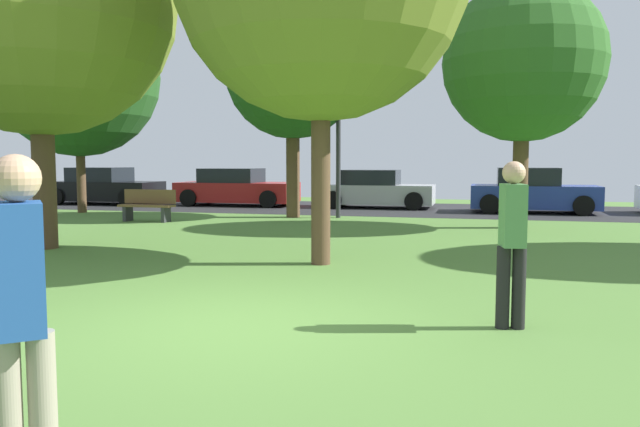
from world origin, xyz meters
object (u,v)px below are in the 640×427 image
object	(u,v)px
oak_tree_right	(523,62)
maple_tree_far	(293,71)
parked_car_silver	(375,190)
street_lamp_post	(338,143)
parked_car_black	(104,187)
park_bench	(148,205)
parked_car_blue	(532,192)
maple_tree_near	(78,76)
person_catcher	(21,311)
frisbee_disc	(15,162)
person_thrower	(18,239)
person_bystander	(512,236)
parked_car_red	(236,188)

from	to	relation	value
oak_tree_right	maple_tree_far	bearing A→B (deg)	167.76
parked_car_silver	street_lamp_post	bearing A→B (deg)	-95.85
parked_car_black	street_lamp_post	xyz separation A→B (m)	(10.31, -3.45, 1.59)
park_bench	parked_car_blue	bearing A→B (deg)	-151.57
maple_tree_near	person_catcher	xyz separation A→B (m)	(10.63, -15.37, -3.48)
maple_tree_far	frisbee_disc	size ratio (longest dim) A/B	17.17
maple_tree_far	park_bench	world-z (taller)	maple_tree_far
person_thrower	parked_car_black	xyz separation A→B (m)	(-9.50, 15.87, -0.21)
maple_tree_far	person_catcher	xyz separation A→B (m)	(3.35, -15.51, -3.39)
person_thrower	maple_tree_far	bearing A→B (deg)	142.02
parked_car_black	parked_car_blue	bearing A→B (deg)	-0.17
person_catcher	parked_car_silver	world-z (taller)	person_catcher
parked_car_black	parked_car_silver	bearing A→B (deg)	4.00
parked_car_black	frisbee_disc	bearing A→B (deg)	-58.37
person_bystander	parked_car_black	distance (m)	21.12
person_catcher	person_thrower	bearing A→B (deg)	-0.00
oak_tree_right	maple_tree_near	distance (m)	13.85
person_thrower	parked_car_blue	world-z (taller)	person_thrower
frisbee_disc	park_bench	xyz separation A→B (m)	(-5.14, 11.11, -1.26)
park_bench	person_thrower	bearing A→B (deg)	112.70
parked_car_silver	park_bench	world-z (taller)	parked_car_silver
parked_car_red	park_bench	distance (m)	6.46
maple_tree_far	person_thrower	size ratio (longest dim) A/B	4.06
street_lamp_post	maple_tree_near	bearing A→B (deg)	-178.13
parked_car_blue	maple_tree_near	bearing A→B (deg)	-165.72
maple_tree_near	person_bystander	bearing A→B (deg)	-40.74
person_bystander	person_thrower	bearing A→B (deg)	88.40
maple_tree_far	street_lamp_post	world-z (taller)	maple_tree_far
parked_car_red	person_bystander	bearing A→B (deg)	-58.90
person_catcher	parked_car_red	xyz separation A→B (m)	(-6.91, 19.68, -0.34)
maple_tree_near	frisbee_disc	size ratio (longest dim) A/B	18.94
person_thrower	park_bench	xyz separation A→B (m)	(-4.18, 9.98, -0.40)
maple_tree_near	parked_car_blue	world-z (taller)	maple_tree_near
maple_tree_far	person_bystander	world-z (taller)	maple_tree_far
maple_tree_far	person_thrower	distance (m)	12.78
maple_tree_far	parked_car_red	size ratio (longest dim) A/B	1.42
maple_tree_far	maple_tree_near	world-z (taller)	maple_tree_near
parked_car_red	parked_car_silver	bearing A→B (deg)	1.90
maple_tree_far	parked_car_silver	distance (m)	6.02
oak_tree_right	person_thrower	distance (m)	12.82
oak_tree_right	park_bench	world-z (taller)	oak_tree_right
person_thrower	parked_car_red	distance (m)	16.96
person_bystander	street_lamp_post	bearing A→B (deg)	10.82
oak_tree_right	person_thrower	xyz separation A→B (m)	(-5.93, -10.87, -3.32)
person_thrower	person_bystander	xyz separation A→B (m)	(5.29, 0.81, 0.09)
parked_car_red	park_bench	size ratio (longest dim) A/B	2.82
parked_car_blue	park_bench	size ratio (longest dim) A/B	2.52
oak_tree_right	parked_car_silver	bearing A→B (deg)	129.18
parked_car_silver	park_bench	size ratio (longest dim) A/B	2.57
maple_tree_near	frisbee_disc	bearing A→B (deg)	-56.37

